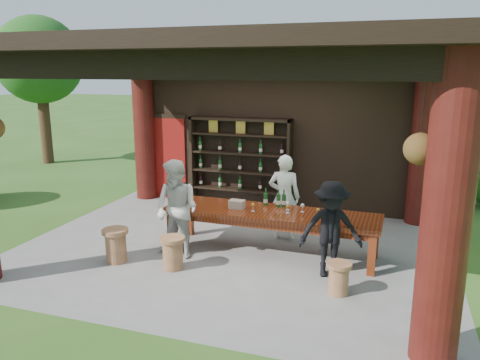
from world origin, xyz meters
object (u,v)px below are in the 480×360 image
(stool_near_left, at_px, (173,252))
(guest_man, at_px, (331,229))
(napkin_basket, at_px, (237,204))
(stool_near_right, at_px, (339,278))
(host, at_px, (284,197))
(wine_shelf, at_px, (240,163))
(stool_far_left, at_px, (116,245))
(tasting_table, at_px, (271,217))
(guest_woman, at_px, (177,209))

(stool_near_left, xyz_separation_m, guest_man, (2.39, 0.53, 0.47))
(stool_near_left, xyz_separation_m, napkin_basket, (0.69, 1.12, 0.54))
(guest_man, bearing_deg, stool_near_right, -86.58)
(stool_near_right, distance_m, napkin_basket, 2.31)
(stool_near_right, xyz_separation_m, host, (-1.25, 1.94, 0.55))
(wine_shelf, relative_size, napkin_basket, 8.97)
(stool_far_left, bearing_deg, stool_near_left, 2.61)
(tasting_table, bearing_deg, stool_near_right, -42.47)
(guest_woman, bearing_deg, host, 54.89)
(stool_near_right, height_order, host, host)
(wine_shelf, xyz_separation_m, tasting_table, (1.37, -2.45, -0.40))
(wine_shelf, xyz_separation_m, napkin_basket, (0.77, -2.47, -0.21))
(guest_man, height_order, napkin_basket, guest_man)
(napkin_basket, bearing_deg, wine_shelf, 107.22)
(stool_near_right, height_order, guest_woman, guest_woman)
(tasting_table, bearing_deg, stool_near_left, -138.65)
(stool_near_left, distance_m, host, 2.39)
(stool_near_left, relative_size, guest_man, 0.35)
(stool_near_left, relative_size, napkin_basket, 2.02)
(guest_woman, bearing_deg, stool_near_left, -61.08)
(guest_woman, bearing_deg, wine_shelf, 100.49)
(host, xyz_separation_m, guest_woman, (-1.50, -1.40, 0.03))
(wine_shelf, bearing_deg, host, -49.94)
(stool_near_right, xyz_separation_m, stool_far_left, (-3.61, 0.00, 0.05))
(stool_near_left, relative_size, stool_far_left, 0.94)
(tasting_table, relative_size, stool_near_right, 7.90)
(stool_far_left, height_order, host, host)
(wine_shelf, relative_size, tasting_table, 0.63)
(tasting_table, relative_size, stool_near_left, 6.99)
(tasting_table, height_order, stool_near_right, tasting_table)
(stool_near_right, relative_size, stool_far_left, 0.83)
(guest_man, distance_m, napkin_basket, 1.80)
(stool_far_left, distance_m, guest_man, 3.47)
(host, bearing_deg, napkin_basket, 44.28)
(stool_near_left, height_order, napkin_basket, napkin_basket)
(stool_near_left, distance_m, guest_woman, 0.76)
(stool_near_right, distance_m, stool_far_left, 3.61)
(host, bearing_deg, tasting_table, 80.73)
(host, distance_m, napkin_basket, 1.02)
(stool_near_left, bearing_deg, host, 54.58)
(wine_shelf, height_order, stool_near_left, wine_shelf)
(tasting_table, xyz_separation_m, guest_woman, (-1.45, -0.64, 0.19))
(guest_man, bearing_deg, stool_far_left, 173.09)
(host, bearing_deg, guest_man, 121.81)
(wine_shelf, xyz_separation_m, stool_near_left, (0.07, -3.59, -0.75))
(tasting_table, distance_m, host, 0.77)
(guest_man, bearing_deg, stool_near_left, 175.98)
(host, bearing_deg, stool_near_left, 49.17)
(wine_shelf, xyz_separation_m, stool_near_right, (2.67, -3.64, -0.79))
(tasting_table, relative_size, guest_woman, 2.22)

